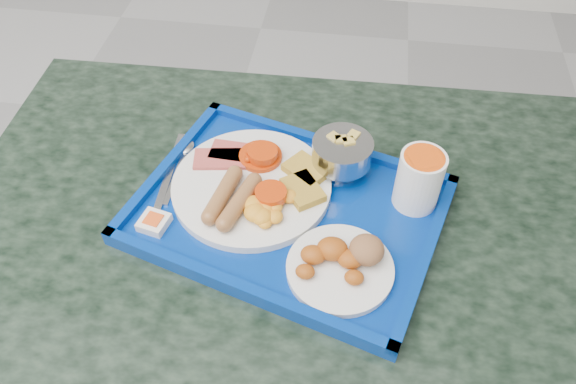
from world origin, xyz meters
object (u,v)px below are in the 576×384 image
Objects in this scene: fruit_bowl at (342,152)px; juice_cup at (419,178)px; main_plate at (255,186)px; tray at (288,211)px; table at (303,288)px; bread_plate at (343,262)px.

juice_cup is at bearing -22.10° from fruit_bowl.
tray is at bearing -26.37° from main_plate.
tray is 0.21m from juice_cup.
fruit_bowl is at bearing 157.90° from juice_cup.
tray reaches higher than table.
bread_plate is at bearing -84.50° from fruit_bowl.
tray is 2.09× the size of main_plate.
main_plate is 2.63× the size of juice_cup.
fruit_bowl reaches higher than tray.
bread_plate reaches higher than table.
tray is 5.50× the size of juice_cup.
table is 0.20m from tray.
tray is 0.14m from bread_plate.
main_plate is (-0.09, 0.04, 0.21)m from table.
fruit_bowl reaches higher than main_plate.
fruit_bowl reaches higher than bread_plate.
fruit_bowl is 0.13m from juice_cup.
juice_cup is at bearing 54.65° from bread_plate.
tray is (-0.03, 0.02, 0.19)m from table.
main_plate reaches higher than table.
main_plate is 0.15m from fruit_bowl.
tray is 0.13m from fruit_bowl.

